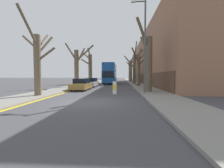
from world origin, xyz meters
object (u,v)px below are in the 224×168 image
object	(u,v)px
double_decker_bus	(110,73)
parked_car_0	(82,85)
lamp_post	(144,42)
street_tree_right_2	(134,67)
street_tree_right_1	(139,67)
street_tree_left_1	(77,66)
street_tree_right_4	(130,70)
street_tree_left_0	(38,60)
traffic_bollard	(115,88)
street_tree_right_0	(148,61)
parked_car_1	(91,83)
street_tree_right_3	(131,70)
street_tree_left_2	(90,67)

from	to	relation	value
double_decker_bus	parked_car_0	size ratio (longest dim) A/B	2.60
lamp_post	street_tree_right_2	bearing A→B (deg)	87.72
street_tree_right_1	parked_car_0	world-z (taller)	street_tree_right_1
street_tree_left_1	street_tree_right_4	size ratio (longest dim) A/B	0.73
street_tree_right_1	parked_car_0	size ratio (longest dim) A/B	1.60
street_tree_left_0	street_tree_right_2	xyz separation A→B (m)	(9.77, 21.54, 0.78)
street_tree_right_1	traffic_bollard	bearing A→B (deg)	-108.00
street_tree_left_0	lamp_post	world-z (taller)	lamp_post
street_tree_right_0	parked_car_0	distance (m)	8.30
traffic_bollard	street_tree_right_2	bearing A→B (deg)	79.83
street_tree_left_0	lamp_post	xyz separation A→B (m)	(9.00, 2.26, 1.79)
street_tree_right_2	parked_car_1	size ratio (longest dim) A/B	2.00
street_tree_right_3	parked_car_1	size ratio (longest dim) A/B	1.66
street_tree_right_3	traffic_bollard	distance (m)	29.44
street_tree_right_1	street_tree_left_1	bearing A→B (deg)	-165.68
street_tree_left_2	parked_car_0	xyz separation A→B (m)	(2.18, -15.05, -3.09)
street_tree_left_1	street_tree_right_2	world-z (taller)	street_tree_right_2
street_tree_left_1	parked_car_1	bearing A→B (deg)	31.28
parked_car_1	street_tree_right_4	bearing A→B (deg)	74.84
street_tree_left_1	street_tree_right_2	distance (m)	14.64
double_decker_bus	parked_car_0	distance (m)	16.29
parked_car_1	street_tree_right_1	bearing A→B (deg)	9.58
street_tree_left_2	lamp_post	size ratio (longest dim) A/B	0.90
street_tree_left_2	parked_car_0	bearing A→B (deg)	-81.75
street_tree_left_0	street_tree_left_1	distance (m)	10.54
street_tree_left_0	street_tree_left_2	xyz separation A→B (m)	(-0.15, 21.05, 0.72)
street_tree_left_0	street_tree_right_4	world-z (taller)	street_tree_right_4
street_tree_right_1	parked_car_1	size ratio (longest dim) A/B	1.49
street_tree_left_0	street_tree_right_4	size ratio (longest dim) A/B	0.69
street_tree_left_0	parked_car_0	distance (m)	6.76
street_tree_right_4	street_tree_right_2	bearing A→B (deg)	-90.18
street_tree_left_0	street_tree_right_3	distance (m)	32.68
double_decker_bus	lamp_post	xyz separation A→B (m)	(4.69, -19.76, 2.34)
street_tree_right_3	traffic_bollard	xyz separation A→B (m)	(-3.30, -29.11, -2.92)
street_tree_left_0	street_tree_right_2	size ratio (longest dim) A/B	0.70
street_tree_left_0	parked_car_0	xyz separation A→B (m)	(2.03, 5.99, -2.37)
street_tree_left_0	traffic_bollard	distance (m)	7.07
street_tree_right_3	street_tree_right_1	bearing A→B (deg)	-89.27
street_tree_right_4	double_decker_bus	size ratio (longest dim) A/B	0.83
street_tree_left_1	traffic_bollard	bearing A→B (deg)	-53.80
street_tree_left_1	street_tree_right_4	distance (m)	31.45
street_tree_right_4	parked_car_1	distance (m)	29.96
street_tree_left_1	traffic_bollard	size ratio (longest dim) A/B	5.53
street_tree_right_0	street_tree_right_3	bearing A→B (deg)	90.06
street_tree_left_1	street_tree_right_4	bearing A→B (deg)	72.03
parked_car_1	traffic_bollard	distance (m)	10.47
street_tree_left_2	lamp_post	world-z (taller)	lamp_post
traffic_bollard	street_tree_right_4	bearing A→B (deg)	84.72
lamp_post	street_tree_left_1	bearing A→B (deg)	137.00
double_decker_bus	parked_car_1	xyz separation A→B (m)	(-2.28, -10.32, -1.81)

